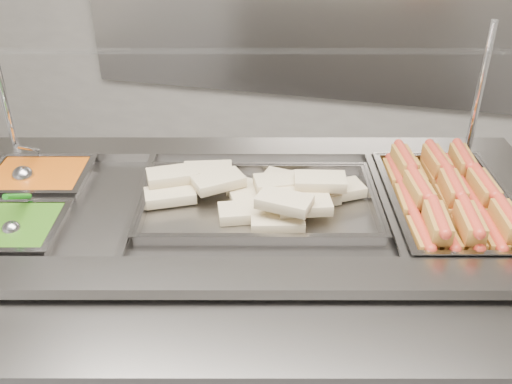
% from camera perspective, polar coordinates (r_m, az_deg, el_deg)
% --- Properties ---
extents(back_panel, '(3.00, 0.04, 1.20)m').
position_cam_1_polar(back_panel, '(3.57, 6.61, 18.47)').
color(back_panel, '#A7A29C').
rests_on(back_panel, ground).
extents(steam_counter, '(2.22, 1.37, 0.99)m').
position_cam_1_polar(steam_counter, '(2.16, -1.49, -11.92)').
color(steam_counter, slate).
rests_on(steam_counter, ground).
extents(tray_rail, '(1.98, 0.84, 0.06)m').
position_cam_1_polar(tray_rail, '(1.45, -2.27, -14.21)').
color(tray_rail, gray).
rests_on(tray_rail, steam_counter).
extents(sneeze_guard, '(1.84, 0.73, 0.48)m').
position_cam_1_polar(sneeze_guard, '(1.91, -1.69, 13.49)').
color(sneeze_guard, silver).
rests_on(sneeze_guard, steam_counter).
extents(pan_hotdogs, '(0.50, 0.67, 0.11)m').
position_cam_1_polar(pan_hotdogs, '(1.98, 18.58, -1.76)').
color(pan_hotdogs, gray).
rests_on(pan_hotdogs, steam_counter).
extents(pan_wraps, '(0.83, 0.60, 0.08)m').
position_cam_1_polar(pan_wraps, '(1.87, 0.34, -1.41)').
color(pan_wraps, gray).
rests_on(pan_wraps, steam_counter).
extents(pan_beans, '(0.38, 0.33, 0.11)m').
position_cam_1_polar(pan_beans, '(2.15, -20.74, 0.63)').
color(pan_beans, gray).
rests_on(pan_beans, steam_counter).
extents(pan_peas, '(0.38, 0.33, 0.11)m').
position_cam_1_polar(pan_peas, '(1.91, -23.66, -4.21)').
color(pan_peas, gray).
rests_on(pan_peas, steam_counter).
extents(hotdogs_in_buns, '(0.45, 0.62, 0.13)m').
position_cam_1_polar(hotdogs_in_buns, '(1.94, 18.74, -0.51)').
color(hotdogs_in_buns, '#A06321').
rests_on(hotdogs_in_buns, pan_hotdogs).
extents(tortilla_wraps, '(0.74, 0.38, 0.10)m').
position_cam_1_polar(tortilla_wraps, '(1.86, 0.72, -0.03)').
color(tortilla_wraps, '#CAB587').
rests_on(tortilla_wraps, pan_wraps).
extents(ladle, '(0.09, 0.21, 0.16)m').
position_cam_1_polar(ladle, '(2.13, -22.22, 1.62)').
color(ladle, '#AFAFB4').
rests_on(ladle, pan_beans).
extents(serving_spoon, '(0.08, 0.20, 0.15)m').
position_cam_1_polar(serving_spoon, '(1.86, -23.14, -2.95)').
color(serving_spoon, '#AFAFB4').
rests_on(serving_spoon, pan_peas).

